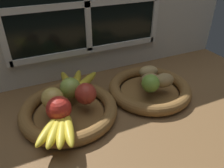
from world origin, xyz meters
TOP-DOWN VIEW (x-y plane):
  - ground_plane at (0.00, 0.00)cm, footprint 140.00×90.00cm
  - back_wall at (0.00, 29.77)cm, footprint 140.00×4.60cm
  - fruit_bowl_left at (-16.48, 3.57)cm, footprint 33.28×33.28cm
  - fruit_bowl_right at (15.91, 3.57)cm, footprint 32.13×32.13cm
  - apple_red_front at (-20.54, -2.37)cm, footprint 7.70×7.70cm
  - apple_red_right at (-10.55, 2.15)cm, footprint 7.29×7.29cm
  - apple_green_back at (-14.23, 8.03)cm, footprint 7.18×7.18cm
  - apple_golden_left at (-21.15, 4.19)cm, footprint 7.19×7.19cm
  - banana_bunch_front at (-21.75, -7.60)cm, footprint 13.20×17.40cm
  - banana_bunch_back at (-10.51, 13.99)cm, footprint 14.97×17.94cm
  - potato_back at (18.16, 8.53)cm, footprint 8.48×6.28cm
  - potato_small at (19.52, -0.03)cm, footprint 8.34×6.40cm
  - potato_large at (15.91, 3.57)cm, footprint 8.48×7.20cm
  - lime_near at (13.00, -0.79)cm, footprint 6.63×6.63cm

SIDE VIEW (x-z plane):
  - ground_plane at x=0.00cm, z-range -3.00..0.00cm
  - fruit_bowl_left at x=-16.48cm, z-range -0.18..4.23cm
  - fruit_bowl_right at x=15.91cm, z-range -0.17..4.23cm
  - banana_bunch_back at x=-10.51cm, z-range 4.40..7.41cm
  - banana_bunch_front at x=-21.75cm, z-range 4.40..7.50cm
  - potato_large at x=15.91cm, z-range 4.40..8.57cm
  - potato_back at x=18.16cm, z-range 4.40..9.14cm
  - potato_small at x=19.52cm, z-range 4.40..9.59cm
  - lime_near at x=13.00cm, z-range 4.40..11.03cm
  - apple_green_back at x=-14.23cm, z-range 4.40..11.58cm
  - apple_golden_left at x=-21.15cm, z-range 4.40..11.59cm
  - apple_red_right at x=-10.55cm, z-range 4.40..11.69cm
  - apple_red_front at x=-20.54cm, z-range 4.40..12.10cm
  - back_wall at x=0.00cm, z-range 0.38..55.38cm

